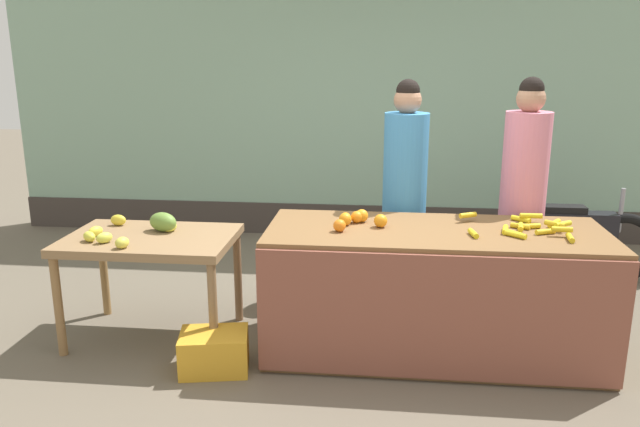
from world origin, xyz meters
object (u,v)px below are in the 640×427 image
vendor_woman_blue_shirt (404,198)px  parked_motorcycle (568,238)px  vendor_woman_pink_shirt (522,201)px  produce_sack (284,275)px  produce_crate (214,352)px

vendor_woman_blue_shirt → parked_motorcycle: bearing=29.0°
vendor_woman_pink_shirt → produce_sack: size_ratio=3.59×
vendor_woman_blue_shirt → produce_sack: bearing=-179.8°
produce_crate → produce_sack: 1.17m
vendor_woman_blue_shirt → vendor_woman_pink_shirt: (0.89, -0.03, 0.01)m
produce_sack → produce_crate: bearing=-103.7°
produce_sack → vendor_woman_pink_shirt: bearing=-0.9°
produce_crate → vendor_woman_pink_shirt: bearing=27.3°
vendor_woman_pink_shirt → parked_motorcycle: (0.63, 0.88, -0.54)m
parked_motorcycle → produce_crate: 3.41m
vendor_woman_blue_shirt → vendor_woman_pink_shirt: bearing=-2.1°
produce_sack → parked_motorcycle: bearing=18.8°
parked_motorcycle → vendor_woman_pink_shirt: bearing=-125.7°
parked_motorcycle → produce_sack: size_ratio=3.07×
vendor_woman_pink_shirt → produce_crate: 2.53m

